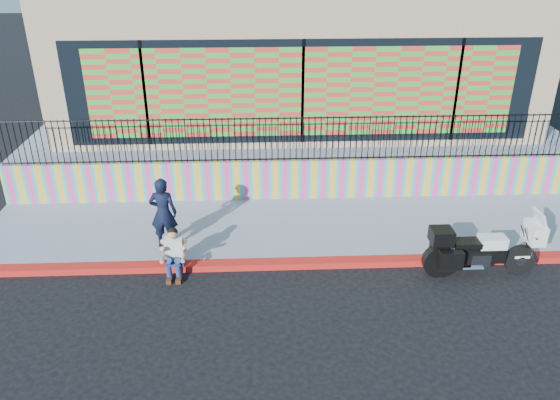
{
  "coord_description": "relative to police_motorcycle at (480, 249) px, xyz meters",
  "views": [
    {
      "loc": [
        -1.25,
        -10.26,
        6.66
      ],
      "look_at": [
        -0.74,
        1.2,
        1.07
      ],
      "focal_mm": 35.0,
      "sensor_mm": 36.0,
      "label": 1
    }
  ],
  "objects": [
    {
      "name": "mural_wall",
      "position": [
        -3.46,
        3.73,
        0.07
      ],
      "size": [
        16.0,
        0.2,
        1.1
      ],
      "primitive_type": "cube",
      "color": "#F03F90",
      "rests_on": "sidewalk"
    },
    {
      "name": "police_motorcycle",
      "position": [
        0.0,
        0.0,
        0.0
      ],
      "size": [
        2.44,
        0.8,
        1.52
      ],
      "color": "black",
      "rests_on": "ground"
    },
    {
      "name": "red_curb",
      "position": [
        -3.46,
        0.48,
        -0.56
      ],
      "size": [
        16.0,
        0.3,
        0.15
      ],
      "primitive_type": "cube",
      "color": "red",
      "rests_on": "ground"
    },
    {
      "name": "storefront_building",
      "position": [
        -3.46,
        8.61,
        2.61
      ],
      "size": [
        14.0,
        8.06,
        4.0
      ],
      "color": "tan",
      "rests_on": "elevated_platform"
    },
    {
      "name": "sidewalk",
      "position": [
        -3.46,
        2.13,
        -0.56
      ],
      "size": [
        16.0,
        3.0,
        0.15
      ],
      "primitive_type": "cube",
      "color": "gray",
      "rests_on": "ground"
    },
    {
      "name": "seated_man",
      "position": [
        -6.54,
        0.26,
        -0.19
      ],
      "size": [
        0.54,
        0.71,
        1.06
      ],
      "color": "navy",
      "rests_on": "ground"
    },
    {
      "name": "elevated_platform",
      "position": [
        -3.46,
        8.83,
        -0.01
      ],
      "size": [
        16.0,
        10.0,
        1.25
      ],
      "primitive_type": "cube",
      "color": "gray",
      "rests_on": "ground"
    },
    {
      "name": "ground",
      "position": [
        -3.46,
        0.48,
        -0.63
      ],
      "size": [
        90.0,
        90.0,
        0.0
      ],
      "primitive_type": "plane",
      "color": "black",
      "rests_on": "ground"
    },
    {
      "name": "police_officer",
      "position": [
        -6.86,
        1.27,
        0.37
      ],
      "size": [
        0.65,
        0.46,
        1.71
      ],
      "primitive_type": "imported",
      "rotation": [
        0.0,
        0.0,
        3.06
      ],
      "color": "black",
      "rests_on": "sidewalk"
    },
    {
      "name": "metal_fence",
      "position": [
        -3.46,
        3.73,
        1.22
      ],
      "size": [
        15.8,
        0.04,
        1.2
      ],
      "primitive_type": null,
      "color": "black",
      "rests_on": "mural_wall"
    }
  ]
}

